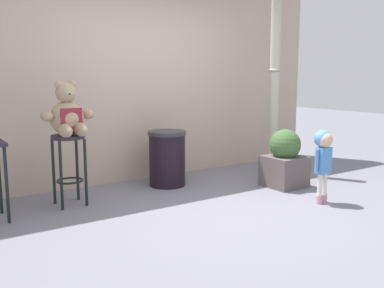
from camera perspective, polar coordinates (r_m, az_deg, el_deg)
name	(u,v)px	position (r m, az deg, el deg)	size (l,w,h in m)	color
ground_plane	(222,212)	(4.71, 3.96, -8.80)	(24.00, 24.00, 0.00)	slate
building_wall	(136,64)	(6.14, -7.32, 10.33)	(6.08, 0.30, 3.17)	#BAA28F
bar_stool_with_teddy	(69,156)	(4.99, -15.81, -1.54)	(0.36, 0.36, 0.79)	#29202C
teddy_bear	(68,116)	(4.90, -15.93, 3.60)	(0.57, 0.51, 0.59)	tan
child_walking	(323,150)	(5.08, 16.80, -0.82)	(0.26, 0.21, 0.83)	#CA92A2
trash_bin	(167,158)	(5.69, -3.27, -1.86)	(0.50, 0.50, 0.72)	black
lamppost	(274,105)	(6.47, 10.63, 5.06)	(0.34, 0.34, 2.58)	#B2A9A7
planter_with_shrub	(285,160)	(5.77, 12.02, -2.07)	(0.47, 0.47, 0.75)	#5B504F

